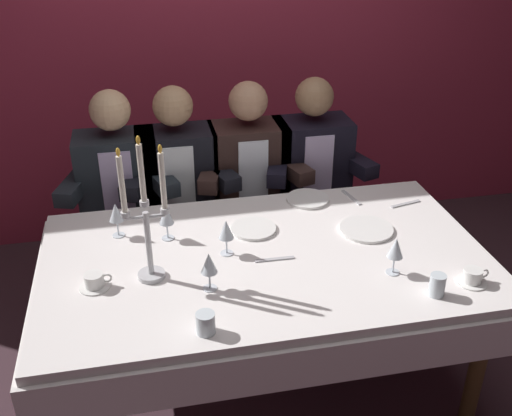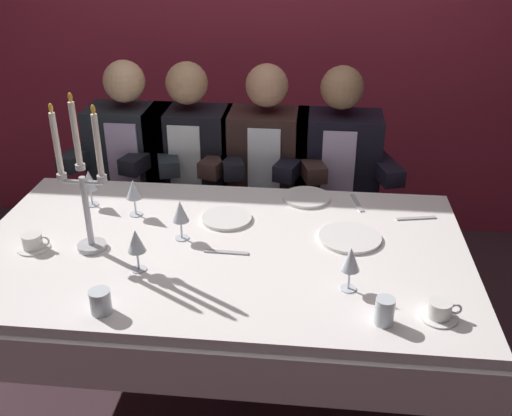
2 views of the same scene
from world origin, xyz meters
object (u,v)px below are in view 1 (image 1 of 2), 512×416
Objects in this scene: dinner_plate_0 at (253,229)px; dinner_plate_2 at (366,229)px; water_tumbler_1 at (437,285)px; seated_diner_1 at (178,176)px; coffee_cup_1 at (473,277)px; dining_table at (265,278)px; wine_glass_1 at (209,264)px; seated_diner_2 at (248,169)px; wine_glass_2 at (226,231)px; wine_glass_3 at (396,249)px; dinner_plate_1 at (308,199)px; candelabra at (146,223)px; wine_glass_0 at (166,216)px; wine_glass_4 at (116,213)px; water_tumbler_0 at (206,323)px; seated_diner_0 at (119,181)px; coffee_cup_0 at (95,281)px; seated_diner_3 at (311,164)px.

dinner_plate_0 is 0.52m from dinner_plate_2.
seated_diner_1 reaches higher than water_tumbler_1.
dinner_plate_2 is at bearing 119.27° from coffee_cup_1.
seated_diner_1 reaches higher than dining_table.
seated_diner_2 is at bearing 71.31° from wine_glass_1.
wine_glass_3 is (0.64, -0.28, 0.00)m from wine_glass_2.
wine_glass_3 is 1.19m from seated_diner_2.
dinner_plate_1 is 0.17× the size of seated_diner_2.
dinner_plate_1 is at bearing 118.62° from coffee_cup_1.
wine_glass_0 is (0.09, 0.29, -0.14)m from candelabra.
candelabra reaches higher than wine_glass_3.
dinner_plate_0 is 1.28× the size of wine_glass_2.
dinner_plate_0 is 1.28× the size of wine_glass_4.
dinner_plate_1 is 0.64m from wine_glass_2.
water_tumbler_0 is 0.89× the size of water_tumbler_1.
wine_glass_0 is at bearing 147.26° from water_tumbler_1.
seated_diner_1 is at bearing 0.00° from seated_diner_0.
seated_diner_2 is at bearing 83.65° from dining_table.
seated_diner_2 is at bearing 108.86° from wine_glass_3.
dinner_plate_2 is 0.20× the size of seated_diner_2.
water_tumbler_0 is 0.07× the size of seated_diner_2.
candelabra is at bearing -70.22° from wine_glass_4.
wine_glass_0 is 0.68m from water_tumbler_0.
wine_glass_2 is at bearing 156.38° from wine_glass_3.
wine_glass_4 is (-1.10, 0.53, 0.00)m from wine_glass_3.
dining_table is 0.73m from coffee_cup_0.
wine_glass_1 is at bearing 79.03° from water_tumbler_0.
dining_table is at bearing -71.41° from seated_diner_1.
wine_glass_1 is 0.13× the size of seated_diner_0.
wine_glass_0 is 1.00× the size of wine_glass_4.
wine_glass_0 is 0.68m from seated_diner_1.
wine_glass_3 is 1.24× the size of coffee_cup_0.
candelabra is 3.73× the size of wine_glass_4.
coffee_cup_1 is (0.76, -0.36, 0.15)m from dining_table.
wine_glass_2 is 1.05m from seated_diner_3.
seated_diner_0 is at bearing 102.62° from water_tumbler_0.
wine_glass_1 is at bearing -88.34° from seated_diner_1.
dining_table is at bearing 7.29° from coffee_cup_0.
water_tumbler_1 reaches higher than coffee_cup_1.
dining_table is 0.51m from wine_glass_0.
candelabra is 0.33m from wine_glass_0.
candelabra reaches higher than wine_glass_2.
wine_glass_1 is 1.24× the size of coffee_cup_0.
wine_glass_2 is (-0.16, 0.05, 0.23)m from dining_table.
wine_glass_2 is (-0.66, -0.06, 0.11)m from dinner_plate_2.
wine_glass_3 is 1.80× the size of water_tumbler_1.
dinner_plate_0 is (-0.01, 0.22, 0.13)m from dining_table.
seated_diner_2 reaches higher than dining_table.
seated_diner_1 reaches higher than wine_glass_4.
seated_diner_3 reaches higher than dinner_plate_1.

